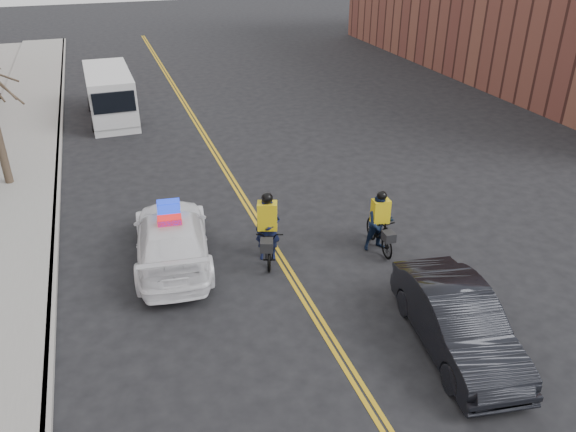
# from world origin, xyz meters

# --- Properties ---
(ground) EXTENTS (120.00, 120.00, 0.00)m
(ground) POSITION_xyz_m (0.00, 0.00, 0.00)
(ground) COLOR black
(ground) RESTS_ON ground
(center_line_left) EXTENTS (0.10, 60.00, 0.01)m
(center_line_left) POSITION_xyz_m (-0.08, 8.00, 0.01)
(center_line_left) COLOR gold
(center_line_left) RESTS_ON ground
(center_line_right) EXTENTS (0.10, 60.00, 0.01)m
(center_line_right) POSITION_xyz_m (0.08, 8.00, 0.01)
(center_line_right) COLOR gold
(center_line_right) RESTS_ON ground
(sidewalk) EXTENTS (3.00, 60.00, 0.15)m
(sidewalk) POSITION_xyz_m (-7.50, 8.00, 0.07)
(sidewalk) COLOR gray
(sidewalk) RESTS_ON ground
(curb) EXTENTS (0.20, 60.00, 0.15)m
(curb) POSITION_xyz_m (-6.00, 8.00, 0.07)
(curb) COLOR gray
(curb) RESTS_ON ground
(police_cruiser) EXTENTS (2.54, 5.11, 1.59)m
(police_cruiser) POSITION_xyz_m (-2.83, 3.17, 0.72)
(police_cruiser) COLOR white
(police_cruiser) RESTS_ON ground
(dark_sedan) EXTENTS (2.12, 4.48, 1.42)m
(dark_sedan) POSITION_xyz_m (2.49, -2.48, 0.71)
(dark_sedan) COLOR black
(dark_sedan) RESTS_ON ground
(cargo_van) EXTENTS (2.19, 5.45, 2.26)m
(cargo_van) POSITION_xyz_m (-3.61, 16.58, 1.11)
(cargo_van) COLOR silver
(cargo_van) RESTS_ON ground
(cyclist_near) EXTENTS (1.36, 2.19, 2.03)m
(cyclist_near) POSITION_xyz_m (-0.31, 2.41, 0.70)
(cyclist_near) COLOR black
(cyclist_near) RESTS_ON ground
(cyclist_far) EXTENTS (0.86, 1.84, 1.83)m
(cyclist_far) POSITION_xyz_m (2.83, 1.87, 0.72)
(cyclist_far) COLOR black
(cyclist_far) RESTS_ON ground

